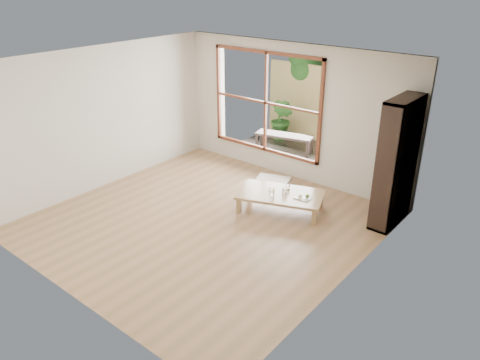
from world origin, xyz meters
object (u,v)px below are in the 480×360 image
object	(u,v)px
low_table	(281,195)
food_tray	(303,197)
bookshelf	(397,163)
garden_bench	(284,137)

from	to	relation	value
low_table	food_tray	world-z (taller)	food_tray
bookshelf	low_table	bearing A→B (deg)	-153.81
low_table	bookshelf	bearing A→B (deg)	5.26
bookshelf	garden_bench	bearing A→B (deg)	153.88
low_table	bookshelf	world-z (taller)	bookshelf
food_tray	garden_bench	distance (m)	2.95
low_table	garden_bench	size ratio (longest dim) A/B	1.22
low_table	garden_bench	distance (m)	2.77
food_tray	garden_bench	world-z (taller)	garden_bench
bookshelf	food_tray	world-z (taller)	bookshelf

